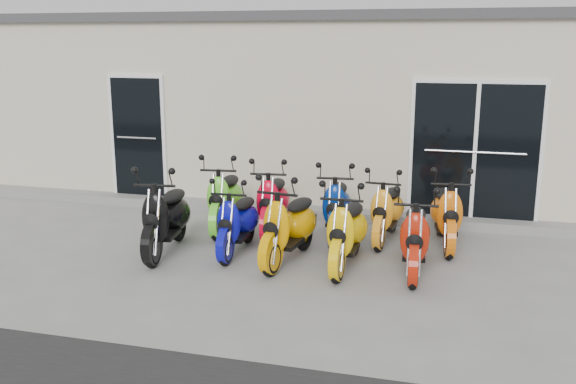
% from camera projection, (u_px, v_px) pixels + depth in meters
% --- Properties ---
extents(ground, '(80.00, 80.00, 0.00)m').
position_uv_depth(ground, '(277.00, 254.00, 8.90)').
color(ground, gray).
rests_on(ground, ground).
extents(building, '(14.00, 6.00, 3.20)m').
position_uv_depth(building, '(345.00, 103.00, 13.41)').
color(building, beige).
rests_on(building, ground).
extents(roof_cap, '(14.20, 6.20, 0.16)m').
position_uv_depth(roof_cap, '(347.00, 21.00, 13.02)').
color(roof_cap, '#3F3F42').
rests_on(roof_cap, building).
extents(front_step, '(14.00, 0.40, 0.15)m').
position_uv_depth(front_step, '(310.00, 212.00, 10.78)').
color(front_step, gray).
rests_on(front_step, ground).
extents(door_left, '(1.07, 0.08, 2.22)m').
position_uv_depth(door_left, '(138.00, 134.00, 11.45)').
color(door_left, black).
rests_on(door_left, front_step).
extents(door_right, '(2.02, 0.08, 2.22)m').
position_uv_depth(door_right, '(475.00, 148.00, 9.99)').
color(door_right, black).
rests_on(door_right, front_step).
extents(scooter_front_black, '(0.87, 1.84, 1.30)m').
position_uv_depth(scooter_front_black, '(166.00, 208.00, 8.81)').
color(scooter_front_black, black).
rests_on(scooter_front_black, ground).
extents(scooter_front_blue, '(0.60, 1.55, 1.14)m').
position_uv_depth(scooter_front_blue, '(237.00, 214.00, 8.82)').
color(scooter_front_blue, '#0A0CA0').
rests_on(scooter_front_blue, ground).
extents(scooter_front_orange_a, '(0.86, 1.79, 1.27)m').
position_uv_depth(scooter_front_orange_a, '(289.00, 216.00, 8.45)').
color(scooter_front_orange_a, '#EB9C00').
rests_on(scooter_front_orange_a, ground).
extents(scooter_front_orange_b, '(0.65, 1.70, 1.24)m').
position_uv_depth(scooter_front_orange_b, '(347.00, 222.00, 8.23)').
color(scooter_front_orange_b, yellow).
rests_on(scooter_front_orange_b, ground).
extents(scooter_front_red, '(0.70, 1.68, 1.22)m').
position_uv_depth(scooter_front_red, '(415.00, 227.00, 8.05)').
color(scooter_front_red, '#B31D09').
rests_on(scooter_front_red, ground).
extents(scooter_back_green, '(0.85, 1.78, 1.26)m').
position_uv_depth(scooter_back_green, '(225.00, 190.00, 9.92)').
color(scooter_back_green, '#64E72C').
rests_on(scooter_back_green, ground).
extents(scooter_back_red, '(0.80, 1.74, 1.24)m').
position_uv_depth(scooter_back_red, '(273.00, 194.00, 9.74)').
color(scooter_back_red, red).
rests_on(scooter_back_red, ground).
extents(scooter_back_blue, '(0.78, 1.72, 1.23)m').
position_uv_depth(scooter_back_blue, '(337.00, 198.00, 9.50)').
color(scooter_back_blue, navy).
rests_on(scooter_back_blue, ground).
extents(scooter_back_yellow, '(0.69, 1.62, 1.17)m').
position_uv_depth(scooter_back_yellow, '(387.00, 203.00, 9.36)').
color(scooter_back_yellow, '#FFA31D').
rests_on(scooter_back_yellow, ground).
extents(scooter_back_extra, '(0.80, 1.74, 1.24)m').
position_uv_depth(scooter_back_extra, '(447.00, 205.00, 9.09)').
color(scooter_back_extra, orange).
rests_on(scooter_back_extra, ground).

